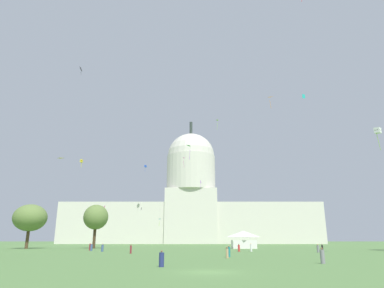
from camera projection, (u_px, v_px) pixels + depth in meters
ground_plane at (210, 272)px, 26.12m from camera, size 800.00×800.00×0.00m
capitol_building at (192, 204)px, 200.50m from camera, size 149.38×29.50×74.44m
event_tent at (244, 240)px, 93.95m from camera, size 6.88×5.14×4.74m
tree_west_far at (97, 217)px, 96.41m from camera, size 6.98×7.34×12.10m
tree_west_near at (31, 218)px, 93.79m from camera, size 13.39×13.41×11.94m
person_denim_aisle_center at (103, 248)px, 70.01m from camera, size 0.51×0.51×1.64m
person_black_edge_west at (323, 248)px, 72.76m from camera, size 0.36×0.36×1.50m
person_grey_deep_crowd at (319, 249)px, 65.11m from camera, size 0.59×0.59×1.58m
person_navy_back_right at (162, 259)px, 31.17m from camera, size 0.67×0.67×1.48m
person_tan_back_center at (228, 253)px, 45.67m from camera, size 0.52×0.52×1.50m
person_red_back_left at (240, 248)px, 70.31m from camera, size 0.54×0.54×1.54m
person_grey_near_tree_east at (323, 256)px, 35.39m from camera, size 0.63×0.63×1.63m
person_maroon_lawn_far_right at (91, 247)px, 77.06m from camera, size 0.47×0.47×1.70m
person_teal_edge_east at (230, 252)px, 48.72m from camera, size 0.52×0.52×1.61m
person_white_lawn_far_left at (252, 248)px, 70.30m from camera, size 0.54×0.54×1.68m
person_denim_front_right at (92, 247)px, 74.16m from camera, size 0.51×0.51×1.63m
person_maroon_mid_left at (132, 249)px, 60.38m from camera, size 0.46×0.46×1.60m
kite_black_high at (82, 69)px, 108.15m from camera, size 0.71×1.08×2.67m
kite_orange_high at (271, 99)px, 115.70m from camera, size 1.75×1.31×4.02m
kite_lime_high at (217, 122)px, 112.11m from camera, size 1.00×1.18×3.16m
kite_gold_low at (60, 159)px, 66.20m from camera, size 1.30×0.86×0.21m
kite_blue_high at (146, 166)px, 179.91m from camera, size 1.29×1.32×4.01m
kite_magenta_mid at (184, 159)px, 138.88m from camera, size 1.30×1.59×3.89m
kite_violet_mid at (201, 183)px, 154.49m from camera, size 0.62×0.87×4.75m
kite_pink_low at (105, 208)px, 144.67m from camera, size 0.48×0.63×3.04m
kite_yellow_mid at (82, 161)px, 93.16m from camera, size 0.79×0.81×2.17m
kite_turquoise_high at (304, 96)px, 110.78m from camera, size 1.07×0.29×1.52m
kite_cyan_low at (161, 220)px, 157.70m from camera, size 1.28×1.25×3.29m
kite_green_mid at (191, 147)px, 93.62m from camera, size 1.43×1.84×3.86m
kite_white_mid at (379, 131)px, 61.40m from camera, size 1.40×1.41×4.22m
kite_black_low at (142, 209)px, 145.86m from camera, size 0.45×0.93×1.12m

